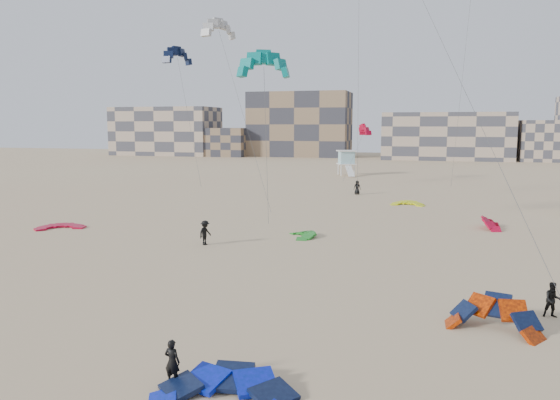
# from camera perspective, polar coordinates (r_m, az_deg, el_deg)

# --- Properties ---
(ground) EXTENTS (320.00, 320.00, 0.00)m
(ground) POSITION_cam_1_polar(r_m,az_deg,el_deg) (21.59, -3.06, -16.50)
(ground) COLOR tan
(ground) RESTS_ON ground
(kite_ground_blue) EXTENTS (5.19, 5.41, 2.21)m
(kite_ground_blue) POSITION_cam_1_polar(r_m,az_deg,el_deg) (19.05, -5.77, -20.03)
(kite_ground_blue) COLOR #0E17DE
(kite_ground_blue) RESTS_ON ground
(kite_ground_orange) EXTENTS (4.82, 4.86, 3.86)m
(kite_ground_orange) POSITION_cam_1_polar(r_m,az_deg,el_deg) (26.17, 21.36, -12.57)
(kite_ground_orange) COLOR #FF4300
(kite_ground_orange) RESTS_ON ground
(kite_ground_red) EXTENTS (5.15, 5.23, 0.64)m
(kite_ground_red) POSITION_cam_1_polar(r_m,az_deg,el_deg) (51.05, -21.97, -2.75)
(kite_ground_red) COLOR red
(kite_ground_red) RESTS_ON ground
(kite_ground_green) EXTENTS (3.98, 3.88, 1.34)m
(kite_ground_green) POSITION_cam_1_polar(r_m,az_deg,el_deg) (43.87, 2.34, -3.85)
(kite_ground_green) COLOR #1D8C1F
(kite_ground_green) RESTS_ON ground
(kite_ground_red_far) EXTENTS (3.18, 3.04, 2.92)m
(kite_ground_red_far) POSITION_cam_1_polar(r_m,az_deg,el_deg) (50.56, 21.22, -2.81)
(kite_ground_red_far) COLOR red
(kite_ground_red_far) RESTS_ON ground
(kite_ground_yellow) EXTENTS (3.60, 3.80, 1.32)m
(kite_ground_yellow) POSITION_cam_1_polar(r_m,az_deg,el_deg) (62.63, 13.19, -0.51)
(kite_ground_yellow) COLOR #D1DE0B
(kite_ground_yellow) RESTS_ON ground
(kitesurfer_main) EXTENTS (0.61, 0.43, 1.59)m
(kitesurfer_main) POSITION_cam_1_polar(r_m,az_deg,el_deg) (19.97, -11.20, -16.24)
(kitesurfer_main) COLOR black
(kitesurfer_main) RESTS_ON ground
(kitesurfer_b) EXTENTS (0.88, 0.72, 1.67)m
(kitesurfer_b) POSITION_cam_1_polar(r_m,az_deg,el_deg) (28.70, 26.62, -9.32)
(kitesurfer_b) COLOR black
(kitesurfer_b) RESTS_ON ground
(kitesurfer_c) EXTENTS (0.98, 1.33, 1.84)m
(kitesurfer_c) POSITION_cam_1_polar(r_m,az_deg,el_deg) (41.11, -7.83, -3.40)
(kitesurfer_c) COLOR black
(kitesurfer_c) RESTS_ON ground
(kitesurfer_e) EXTENTS (0.96, 0.69, 1.81)m
(kitesurfer_e) POSITION_cam_1_polar(r_m,az_deg,el_deg) (70.85, 8.06, 1.31)
(kitesurfer_e) COLOR black
(kitesurfer_e) RESTS_ON ground
(kite_fly_teal_a) EXTENTS (5.39, 5.42, 14.05)m
(kite_fly_teal_a) POSITION_cam_1_polar(r_m,az_deg,el_deg) (45.42, -1.69, 13.72)
(kite_fly_teal_a) COLOR #018485
(kite_fly_teal_a) RESTS_ON ground
(kite_fly_grey) EXTENTS (10.00, 9.23, 18.66)m
(kite_fly_grey) POSITION_cam_1_polar(r_m,az_deg,el_deg) (58.38, -6.41, 17.19)
(kite_fly_grey) COLOR silver
(kite_fly_grey) RESTS_ON ground
(kite_fly_navy) EXTENTS (5.74, 5.31, 17.67)m
(kite_fly_navy) POSITION_cam_1_polar(r_m,az_deg,el_deg) (72.27, -10.67, 14.43)
(kite_fly_navy) COLOR #0D193A
(kite_fly_navy) RESTS_ON ground
(kite_fly_red) EXTENTS (4.48, 12.37, 8.33)m
(kite_fly_red) POSITION_cam_1_polar(r_m,az_deg,el_deg) (86.80, 8.84, 7.18)
(kite_fly_red) COLOR red
(kite_fly_red) RESTS_ON ground
(lifeguard_tower_far) EXTENTS (4.04, 6.54, 4.41)m
(lifeguard_tower_far) POSITION_cam_1_polar(r_m,az_deg,el_deg) (97.92, 6.94, 3.87)
(lifeguard_tower_far) COLOR white
(lifeguard_tower_far) RESTS_ON ground
(condo_west_a) EXTENTS (30.00, 15.00, 14.00)m
(condo_west_a) POSITION_cam_1_polar(r_m,az_deg,el_deg) (167.08, -11.81, 7.05)
(condo_west_a) COLOR tan
(condo_west_a) RESTS_ON ground
(condo_west_b) EXTENTS (28.00, 14.00, 18.00)m
(condo_west_b) POSITION_cam_1_polar(r_m,az_deg,el_deg) (156.89, 2.10, 7.90)
(condo_west_b) COLOR #81684E
(condo_west_b) RESTS_ON ground
(condo_mid) EXTENTS (32.00, 16.00, 12.00)m
(condo_mid) POSITION_cam_1_polar(r_m,az_deg,el_deg) (148.71, 16.99, 6.41)
(condo_mid) COLOR tan
(condo_mid) RESTS_ON ground
(condo_fill_left) EXTENTS (12.00, 10.00, 8.00)m
(condo_fill_left) POSITION_cam_1_polar(r_m,az_deg,el_deg) (157.14, -5.58, 6.04)
(condo_fill_left) COLOR #81684E
(condo_fill_left) RESTS_ON ground
(condo_fill_right) EXTENTS (10.00, 10.00, 10.00)m
(condo_fill_right) POSITION_cam_1_polar(r_m,az_deg,el_deg) (148.92, 25.52, 5.60)
(condo_fill_right) COLOR tan
(condo_fill_right) RESTS_ON ground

